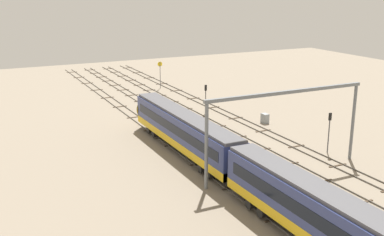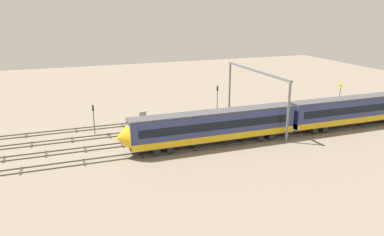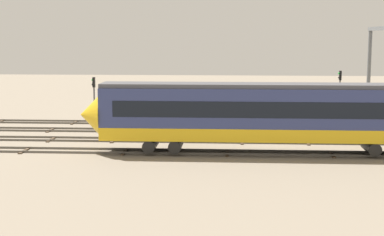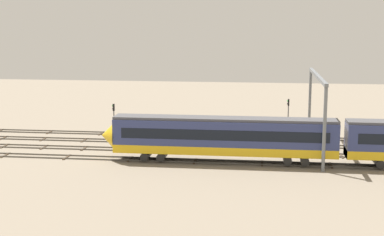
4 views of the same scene
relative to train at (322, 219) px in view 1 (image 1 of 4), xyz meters
name	(u,v)px [view 1 (image 1 of 4)]	position (x,y,z in m)	size (l,w,h in m)	color
ground_plane	(234,146)	(23.72, -6.81, -2.66)	(147.05, 147.05, 0.00)	gray
track_near_foreground	(279,138)	(23.72, -13.63, -2.59)	(131.05, 2.40, 0.16)	#59544C
track_second_near	(250,143)	(23.72, -9.09, -2.59)	(131.05, 2.40, 0.16)	#59544C
track_middle	(219,148)	(23.72, -4.54, -2.59)	(131.05, 2.40, 0.16)	#59544C
track_with_train	(186,154)	(23.72, 0.00, -2.59)	(131.05, 2.40, 0.16)	#59544C
train	(322,219)	(0.00, 0.00, 0.00)	(75.20, 3.24, 4.80)	navy
overhead_gantry	(287,111)	(13.90, -7.02, 4.16)	(0.40, 19.45, 9.03)	slate
speed_sign_mid_trackside	(160,71)	(60.01, -11.76, 0.76)	(0.14, 0.94, 5.25)	#4C4C51
signal_light_trackside_approach	(329,127)	(16.75, -15.64, 0.54)	(0.31, 0.32, 4.93)	#4C4C51
signal_light_trackside_departure	(206,95)	(39.35, -10.92, 0.32)	(0.31, 0.32, 4.55)	#4C4C51
relay_cabinet	(265,118)	(30.60, -16.14, -1.95)	(1.12, 0.81, 1.41)	gray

